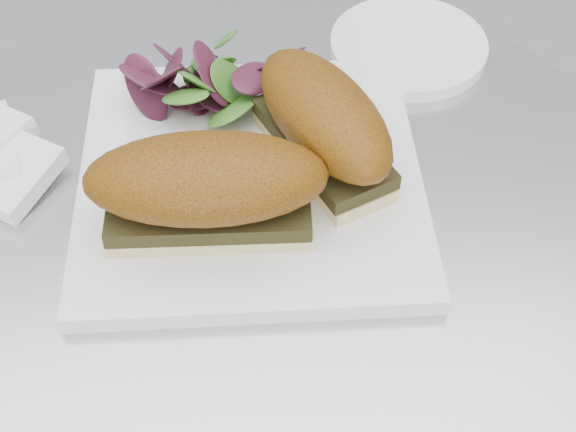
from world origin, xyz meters
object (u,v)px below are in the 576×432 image
sandwich_left (207,186)px  saucer (408,46)px  plate (251,177)px  sandwich_right (324,122)px

sandwich_left → saucer: sandwich_left is taller
plate → sandwich_right: sandwich_right is taller
saucer → sandwich_right: bearing=-123.1°
plate → sandwich_left: sandwich_left is taller
sandwich_right → plate: bearing=-106.1°
sandwich_left → sandwich_right: (0.09, 0.06, 0.00)m
saucer → sandwich_left: bearing=-131.6°
plate → sandwich_left: (-0.03, -0.05, 0.05)m
sandwich_right → sandwich_left: bearing=-80.3°
plate → sandwich_left: size_ratio=1.53×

